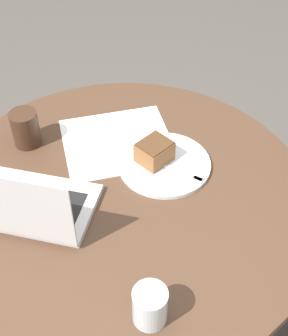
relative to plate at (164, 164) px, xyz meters
name	(u,v)px	position (x,y,z in m)	size (l,w,h in m)	color
ground_plane	(129,322)	(0.12, 0.10, -0.73)	(12.00, 12.00, 0.00)	#4C4742
dining_table	(124,234)	(0.12, 0.10, -0.19)	(1.04, 1.04, 0.73)	#4C3323
paper_document	(118,142)	(0.14, -0.10, 0.00)	(0.38, 0.35, 0.00)	white
plate	(164,164)	(0.00, 0.00, 0.00)	(0.26, 0.26, 0.01)	silver
cake_slice	(154,152)	(0.03, -0.01, 0.04)	(0.12, 0.12, 0.06)	brown
fork	(181,172)	(-0.04, 0.04, 0.01)	(0.16, 0.10, 0.00)	silver
coffee_glass	(26,128)	(0.40, -0.11, 0.05)	(0.08, 0.08, 0.11)	#3D2619
water_glass	(150,306)	(0.05, 0.47, 0.04)	(0.07, 0.07, 0.09)	silver
laptop	(27,204)	(0.36, 0.18, 0.03)	(0.36, 0.28, 0.22)	silver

